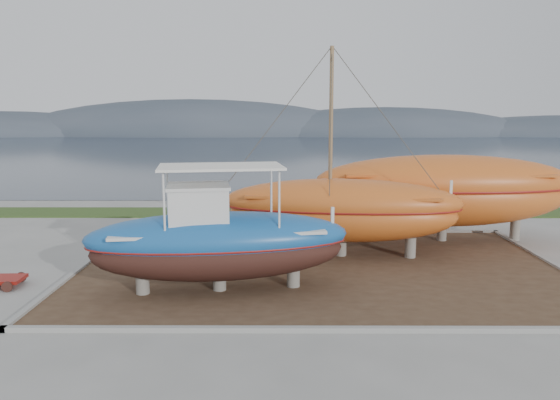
# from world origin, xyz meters

# --- Properties ---
(ground) EXTENTS (140.00, 140.00, 0.00)m
(ground) POSITION_xyz_m (0.00, 0.00, 0.00)
(ground) COLOR gray
(ground) RESTS_ON ground
(dirt_patch) EXTENTS (18.00, 12.00, 0.06)m
(dirt_patch) POSITION_xyz_m (0.00, 4.00, 0.03)
(dirt_patch) COLOR #422D1E
(dirt_patch) RESTS_ON ground
(curb_frame) EXTENTS (18.60, 12.60, 0.15)m
(curb_frame) POSITION_xyz_m (0.00, 4.00, 0.07)
(curb_frame) COLOR gray
(curb_frame) RESTS_ON ground
(grass_strip) EXTENTS (44.00, 3.00, 0.08)m
(grass_strip) POSITION_xyz_m (0.00, 15.50, 0.04)
(grass_strip) COLOR #284219
(grass_strip) RESTS_ON ground
(sea) EXTENTS (260.00, 100.00, 0.04)m
(sea) POSITION_xyz_m (0.00, 70.00, 0.00)
(sea) COLOR #1A2635
(sea) RESTS_ON ground
(mountain_ridge) EXTENTS (200.00, 36.00, 20.00)m
(mountain_ridge) POSITION_xyz_m (0.00, 125.00, 0.00)
(mountain_ridge) COLOR #333D49
(mountain_ridge) RESTS_ON ground
(blue_caique) EXTENTS (8.99, 4.00, 4.18)m
(blue_caique) POSITION_xyz_m (-3.54, 1.30, 2.15)
(blue_caique) COLOR #19579D
(blue_caique) RESTS_ON dirt_patch
(white_dinghy) EXTENTS (4.26, 2.16, 1.22)m
(white_dinghy) POSITION_xyz_m (-5.38, 6.08, 0.67)
(white_dinghy) COLOR silver
(white_dinghy) RESTS_ON dirt_patch
(orange_sailboat) EXTENTS (9.99, 3.86, 8.43)m
(orange_sailboat) POSITION_xyz_m (0.99, 5.73, 4.27)
(orange_sailboat) COLOR #BE571D
(orange_sailboat) RESTS_ON dirt_patch
(orange_bare_hull) EXTENTS (11.77, 3.63, 3.85)m
(orange_bare_hull) POSITION_xyz_m (5.93, 8.41, 1.98)
(orange_bare_hull) COLOR #BE571D
(orange_bare_hull) RESTS_ON dirt_patch
(red_trailer) EXTENTS (2.41, 1.28, 0.33)m
(red_trailer) POSITION_xyz_m (-11.15, 1.74, 0.17)
(red_trailer) COLOR maroon
(red_trailer) RESTS_ON ground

